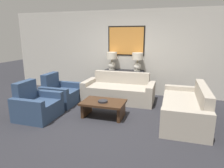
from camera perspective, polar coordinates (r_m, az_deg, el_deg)
ground_plane at (r=4.61m, az=-2.99°, el=-10.30°), size 20.00×20.00×0.00m
back_wall at (r=6.54m, az=4.12°, el=8.95°), size 8.08×0.12×2.65m
console_table at (r=6.44m, az=3.47°, el=0.47°), size 1.24×0.35×0.80m
table_lamp_left at (r=6.42m, az=-0.06°, el=7.14°), size 0.33×0.33×0.56m
table_lamp_right at (r=6.23m, az=7.29°, el=6.82°), size 0.33×0.33×0.56m
couch_by_back_wall at (r=5.86m, az=1.95°, el=-2.06°), size 2.03×0.92×0.80m
couch_by_side at (r=4.80m, az=20.27°, el=-6.57°), size 0.92×2.03×0.80m
coffee_table at (r=4.71m, az=-2.45°, el=-6.19°), size 0.99×0.67×0.37m
decorative_bowl at (r=4.62m, az=-2.63°, el=-4.96°), size 0.22×0.22×0.04m
armchair_near_back_wall at (r=5.75m, az=-14.64°, el=-2.80°), size 0.83×0.89×0.85m
armchair_near_camera at (r=4.96m, az=-20.72°, el=-5.92°), size 0.83×0.89×0.85m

